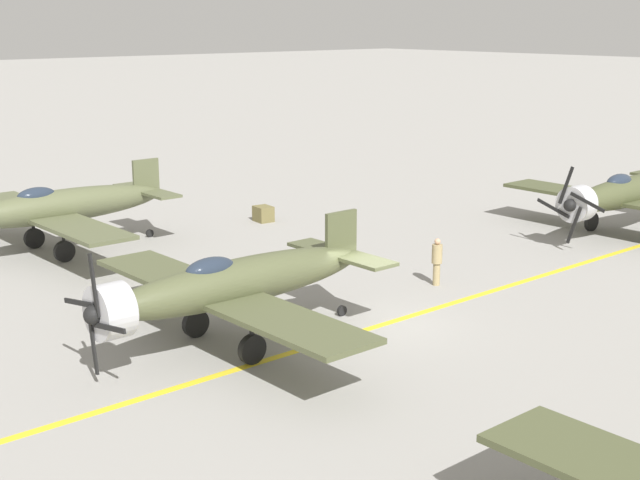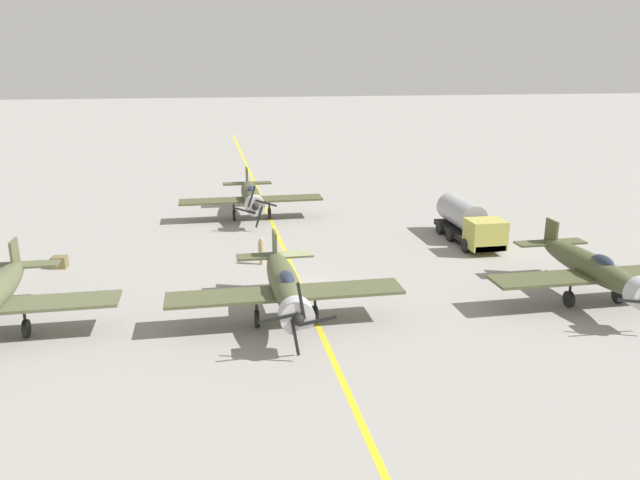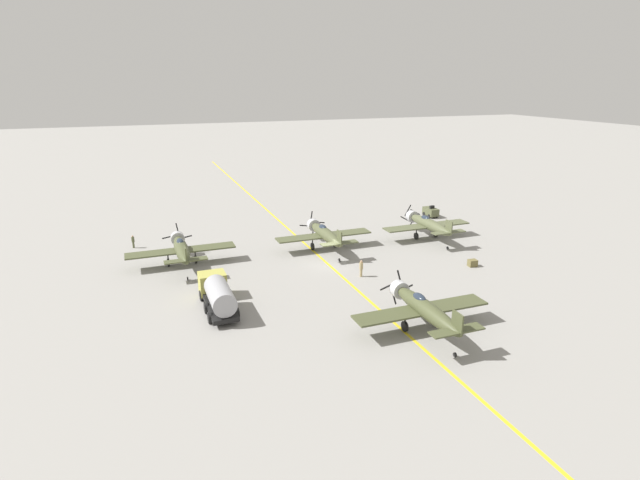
{
  "view_description": "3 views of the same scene",
  "coord_description": "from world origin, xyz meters",
  "px_view_note": "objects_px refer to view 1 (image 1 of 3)",
  "views": [
    {
      "loc": [
        -19.78,
        19.72,
        9.85
      ],
      "look_at": [
        4.78,
        -1.49,
        1.77
      ],
      "focal_mm": 50.0,
      "sensor_mm": 36.0,
      "label": 1
    },
    {
      "loc": [
        5.25,
        34.55,
        13.05
      ],
      "look_at": [
        -1.38,
        -1.17,
        2.55
      ],
      "focal_mm": 35.0,
      "sensor_mm": 36.0,
      "label": 2
    },
    {
      "loc": [
        -19.84,
        -49.42,
        20.0
      ],
      "look_at": [
        -1.83,
        -2.33,
        3.77
      ],
      "focal_mm": 28.0,
      "sensor_mm": 36.0,
      "label": 3
    }
  ],
  "objects_px": {
    "airplane_near_center": "(627,193)",
    "ground_crew_walking": "(437,260)",
    "airplane_mid_right": "(54,208)",
    "supply_crate_by_tanker": "(263,214)",
    "airplane_mid_center": "(231,285)"
  },
  "relations": [
    {
      "from": "airplane_mid_right",
      "to": "supply_crate_by_tanker",
      "type": "distance_m",
      "value": 10.71
    },
    {
      "from": "airplane_mid_right",
      "to": "ground_crew_walking",
      "type": "distance_m",
      "value": 16.5
    },
    {
      "from": "supply_crate_by_tanker",
      "to": "airplane_mid_right",
      "type": "bearing_deg",
      "value": 85.49
    },
    {
      "from": "airplane_near_center",
      "to": "supply_crate_by_tanker",
      "type": "height_order",
      "value": "airplane_near_center"
    },
    {
      "from": "airplane_near_center",
      "to": "airplane_mid_center",
      "type": "relative_size",
      "value": 1.0
    },
    {
      "from": "airplane_mid_right",
      "to": "supply_crate_by_tanker",
      "type": "bearing_deg",
      "value": -96.37
    },
    {
      "from": "airplane_mid_center",
      "to": "ground_crew_walking",
      "type": "xyz_separation_m",
      "value": [
        0.32,
        -9.7,
        -1.01
      ]
    },
    {
      "from": "airplane_mid_right",
      "to": "ground_crew_walking",
      "type": "relative_size",
      "value": 6.57
    },
    {
      "from": "airplane_near_center",
      "to": "airplane_mid_center",
      "type": "bearing_deg",
      "value": 76.35
    },
    {
      "from": "airplane_near_center",
      "to": "ground_crew_walking",
      "type": "bearing_deg",
      "value": 74.89
    },
    {
      "from": "airplane_mid_right",
      "to": "supply_crate_by_tanker",
      "type": "height_order",
      "value": "airplane_mid_right"
    },
    {
      "from": "airplane_mid_right",
      "to": "airplane_mid_center",
      "type": "distance_m",
      "value": 14.22
    },
    {
      "from": "airplane_mid_right",
      "to": "ground_crew_walking",
      "type": "bearing_deg",
      "value": -149.26
    },
    {
      "from": "airplane_near_center",
      "to": "airplane_mid_center",
      "type": "xyz_separation_m",
      "value": [
        -0.0,
        22.34,
        0.0
      ]
    },
    {
      "from": "airplane_mid_right",
      "to": "airplane_mid_center",
      "type": "xyz_separation_m",
      "value": [
        -14.19,
        0.83,
        0.0
      ]
    }
  ]
}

